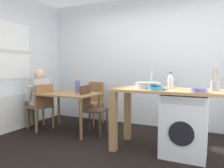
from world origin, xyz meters
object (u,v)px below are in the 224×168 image
(chair_opposite, at_px, (91,107))
(utensil_crock, at_px, (215,86))
(chair_person_seat, at_px, (42,104))
(colander, at_px, (199,90))
(vase, at_px, (78,87))
(seated_person, at_px, (37,95))
(bottle_tall_green, at_px, (170,81))
(mixing_bowl, at_px, (156,88))
(washing_machine, at_px, (184,125))
(chair_spare_by_wall, at_px, (94,100))
(dining_table, at_px, (68,98))

(chair_opposite, distance_m, utensil_crock, 2.12)
(chair_person_seat, distance_m, chair_opposite, 1.04)
(colander, xyz_separation_m, vase, (-2.19, 0.56, -0.09))
(seated_person, xyz_separation_m, bottle_tall_green, (2.64, -0.07, 0.36))
(chair_person_seat, distance_m, bottle_tall_green, 2.54)
(vase, bearing_deg, mixing_bowl, -18.19)
(seated_person, bearing_deg, washing_machine, -77.22)
(mixing_bowl, bearing_deg, washing_machine, 28.47)
(chair_person_seat, distance_m, mixing_bowl, 2.40)
(chair_spare_by_wall, distance_m, washing_machine, 2.29)
(bottle_tall_green, xyz_separation_m, vase, (-1.79, 0.25, -0.17))
(chair_spare_by_wall, xyz_separation_m, washing_machine, (2.05, -1.02, -0.08))
(washing_machine, xyz_separation_m, utensil_crock, (0.37, 0.05, 0.56))
(chair_opposite, distance_m, seated_person, 1.20)
(dining_table, height_order, vase, vase)
(colander, bearing_deg, vase, 165.69)
(washing_machine, relative_size, vase, 3.64)
(chair_person_seat, bearing_deg, bottle_tall_green, -74.58)
(vase, bearing_deg, chair_opposite, -10.34)
(washing_machine, relative_size, bottle_tall_green, 3.59)
(chair_opposite, xyz_separation_m, vase, (-0.33, 0.06, 0.35))
(chair_person_seat, height_order, seated_person, seated_person)
(bottle_tall_green, xyz_separation_m, mixing_bowl, (-0.15, -0.29, -0.08))
(washing_machine, distance_m, colander, 0.59)
(chair_spare_by_wall, bearing_deg, utensil_crock, 164.44)
(vase, bearing_deg, chair_spare_by_wall, 93.56)
(mixing_bowl, height_order, vase, same)
(chair_opposite, relative_size, utensil_crock, 3.00)
(washing_machine, bearing_deg, utensil_crock, 8.10)
(utensil_crock, bearing_deg, mixing_bowl, -161.15)
(chair_spare_by_wall, height_order, washing_machine, chair_spare_by_wall)
(chair_opposite, height_order, utensil_crock, utensil_crock)
(seated_person, distance_m, vase, 0.89)
(chair_person_seat, xyz_separation_m, mixing_bowl, (2.34, -0.32, 0.44))
(vase, bearing_deg, utensil_crock, -6.96)
(chair_spare_by_wall, bearing_deg, seated_person, 52.52)
(colander, bearing_deg, chair_spare_by_wall, 151.11)
(seated_person, relative_size, mixing_bowl, 5.95)
(chair_spare_by_wall, xyz_separation_m, mixing_bowl, (1.68, -1.21, 0.44))
(dining_table, bearing_deg, chair_person_seat, -167.60)
(dining_table, height_order, washing_machine, washing_machine)
(utensil_crock, distance_m, colander, 0.33)
(chair_spare_by_wall, relative_size, seated_person, 0.75)
(dining_table, relative_size, chair_spare_by_wall, 1.22)
(mixing_bowl, relative_size, utensil_crock, 0.67)
(chair_opposite, distance_m, vase, 0.48)
(dining_table, distance_m, chair_spare_by_wall, 0.79)
(colander, bearing_deg, chair_person_seat, 173.32)
(dining_table, bearing_deg, chair_spare_by_wall, 82.06)
(chair_person_seat, distance_m, vase, 0.81)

